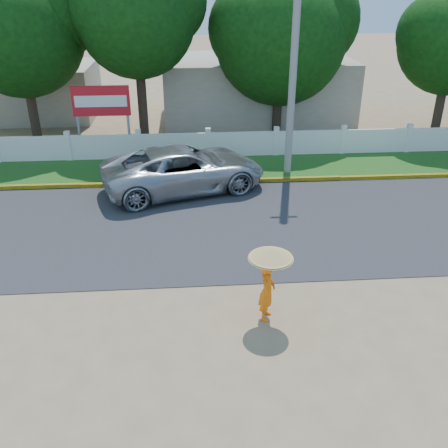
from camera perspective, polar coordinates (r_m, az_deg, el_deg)
name	(u,v)px	position (r m, az deg, el deg)	size (l,w,h in m)	color
ground	(230,309)	(12.27, 0.72, -9.66)	(120.00, 120.00, 0.00)	#9E8460
road	(218,225)	(16.10, -0.67, -0.10)	(60.00, 7.00, 0.02)	#38383A
grass_verge	(210,168)	(20.91, -1.61, 6.41)	(60.00, 3.50, 0.03)	#2D601E
curb	(212,182)	(19.30, -1.36, 4.84)	(40.00, 0.18, 0.16)	yellow
fence	(208,145)	(22.11, -1.82, 9.02)	(40.00, 0.10, 1.10)	silver
building_near	(256,88)	(28.68, 3.70, 15.28)	(10.00, 6.00, 3.20)	#B7AD99
building_far	(22,91)	(30.81, -22.11, 13.87)	(8.00, 5.00, 2.80)	#B7AD99
utility_pole	(294,60)	(19.53, 7.99, 18.12)	(0.28, 0.28, 8.86)	gray
vehicle	(184,169)	(18.53, -4.60, 6.28)	(2.75, 5.96, 1.66)	#A9ADB2
monk_with_parasol	(269,274)	(11.36, 5.15, -5.68)	(1.03, 1.03, 1.87)	orange
billboard	(101,105)	(23.02, -13.85, 13.11)	(2.50, 0.13, 2.95)	gray
tree_row	(306,28)	(25.01, 9.38, 21.20)	(42.12, 7.93, 9.21)	#473828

